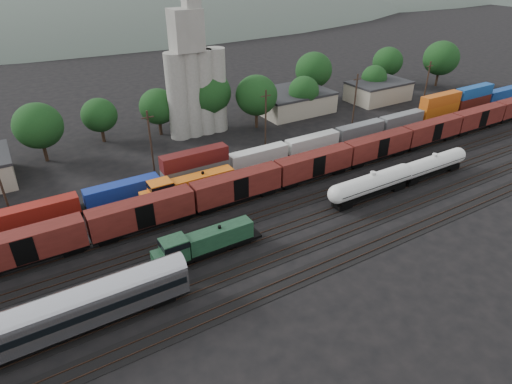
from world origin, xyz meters
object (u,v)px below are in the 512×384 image
green_locomotive (202,243)px  tank_car_a (371,184)px  orange_locomotive (187,187)px  grain_silo (196,83)px  passenger_coach (72,310)px

green_locomotive → tank_car_a: 30.22m
tank_car_a → orange_locomotive: (-25.92, 15.00, -0.25)m
grain_silo → green_locomotive: bearing=-113.9°
green_locomotive → grain_silo: bearing=66.1°
green_locomotive → tank_car_a: tank_car_a is taller
tank_car_a → grain_silo: (-12.04, 41.00, 8.53)m
orange_locomotive → grain_silo: bearing=61.9°
orange_locomotive → grain_silo: grain_silo is taller
green_locomotive → grain_silo: grain_silo is taller
tank_car_a → orange_locomotive: tank_car_a is taller
grain_silo → orange_locomotive: bearing=-118.1°
passenger_coach → grain_silo: (35.04, 46.00, 7.84)m
green_locomotive → passenger_coach: bearing=-163.5°
tank_car_a → orange_locomotive: 29.95m
orange_locomotive → grain_silo: 30.75m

